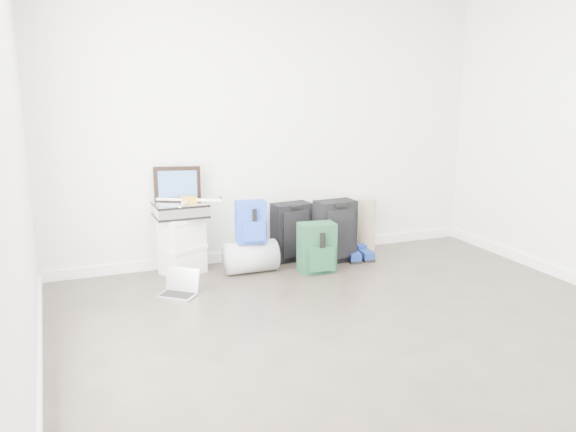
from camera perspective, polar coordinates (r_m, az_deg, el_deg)
name	(u,v)px	position (r m, az deg, el deg)	size (l,w,h in m)	color
ground	(400,357)	(4.25, 10.45, -12.82)	(5.00, 5.00, 0.00)	#322C24
room_envelope	(410,94)	(3.84, 11.38, 11.09)	(4.52, 5.02, 2.71)	silver
boxes_stack	(182,245)	(5.83, -9.90, -2.69)	(0.48, 0.44, 0.55)	silver
briefcase	(180,210)	(5.75, -10.03, 0.57)	(0.47, 0.35, 0.14)	#B2B2B7
painting	(177,184)	(5.80, -10.32, 2.99)	(0.43, 0.13, 0.33)	black
drone	(189,200)	(5.72, -9.24, 1.53)	(0.56, 0.56, 0.06)	gold
duffel_bag	(251,257)	(5.81, -3.51, -3.83)	(0.30, 0.30, 0.49)	#919499
blue_backpack	(251,223)	(5.70, -3.47, -0.63)	(0.30, 0.24, 0.39)	#1A38AD
large_suitcase	(292,232)	(6.15, 0.35, -1.48)	(0.40, 0.28, 0.59)	black
green_backpack	(317,249)	(5.79, 2.75, -3.07)	(0.36, 0.27, 0.48)	#133622
carry_on	(335,231)	(6.12, 4.45, -1.43)	(0.41, 0.28, 0.62)	black
shoes	(359,255)	(6.26, 6.65, -3.65)	(0.29, 0.31, 0.10)	black
rolled_rug	(367,224)	(6.56, 7.40, -0.76)	(0.19, 0.19, 0.57)	#9B8E6D
laptop	(180,289)	(5.33, -10.12, -6.71)	(0.38, 0.37, 0.22)	#B6B6BA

